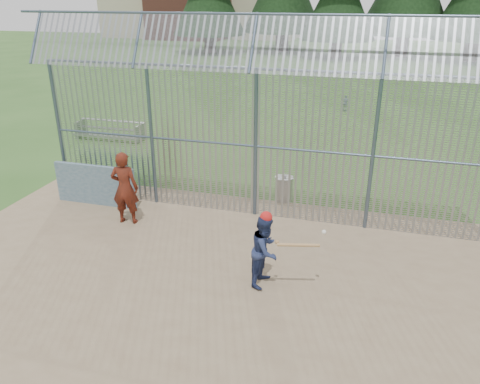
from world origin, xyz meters
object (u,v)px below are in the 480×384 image
(dugout_wall, at_px, (95,185))
(bleacher, at_px, (110,129))
(onlooker, at_px, (125,188))
(trash_can, at_px, (284,189))
(batter, at_px, (265,250))

(dugout_wall, xyz_separation_m, bleacher, (-3.12, 6.12, -0.21))
(bleacher, bearing_deg, onlooker, -56.77)
(dugout_wall, bearing_deg, trash_can, 18.89)
(batter, relative_size, onlooker, 0.79)
(batter, distance_m, bleacher, 12.36)
(dugout_wall, bearing_deg, batter, -24.84)
(dugout_wall, relative_size, trash_can, 3.05)
(onlooker, bearing_deg, bleacher, -64.52)
(onlooker, distance_m, bleacher, 8.31)
(bleacher, bearing_deg, trash_can, -27.58)
(onlooker, height_order, bleacher, onlooker)
(trash_can, bearing_deg, bleacher, 152.42)
(onlooker, distance_m, trash_can, 4.62)
(dugout_wall, xyz_separation_m, onlooker, (1.43, -0.81, 0.39))
(batter, bearing_deg, bleacher, 54.15)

